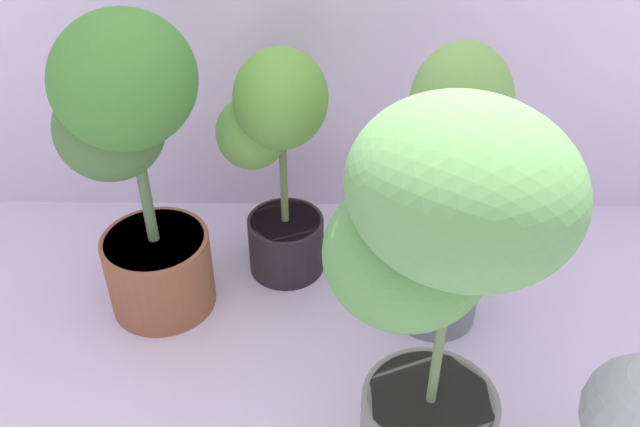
{
  "coord_description": "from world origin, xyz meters",
  "views": [
    {
      "loc": [
        0.08,
        -0.87,
        1.25
      ],
      "look_at": [
        0.07,
        0.32,
        0.36
      ],
      "focal_mm": 38.31,
      "sensor_mm": 36.0,
      "label": 1
    }
  ],
  "objects": [
    {
      "name": "potted_plant_back_left",
      "position": [
        -0.35,
        0.42,
        0.46
      ],
      "size": [
        0.41,
        0.41,
        0.77
      ],
      "color": "#935737",
      "rests_on": "ground"
    },
    {
      "name": "potted_plant_back_right",
      "position": [
        0.35,
        0.38,
        0.42
      ],
      "size": [
        0.37,
        0.29,
        0.73
      ],
      "color": "slate",
      "rests_on": "ground"
    },
    {
      "name": "potted_plant_back_center",
      "position": [
        -0.04,
        0.56,
        0.37
      ],
      "size": [
        0.35,
        0.3,
        0.64
      ],
      "color": "#291F24",
      "rests_on": "ground"
    },
    {
      "name": "potted_plant_front_right",
      "position": [
        0.26,
        -0.05,
        0.52
      ],
      "size": [
        0.49,
        0.49,
        0.82
      ],
      "color": "gray",
      "rests_on": "ground"
    }
  ]
}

